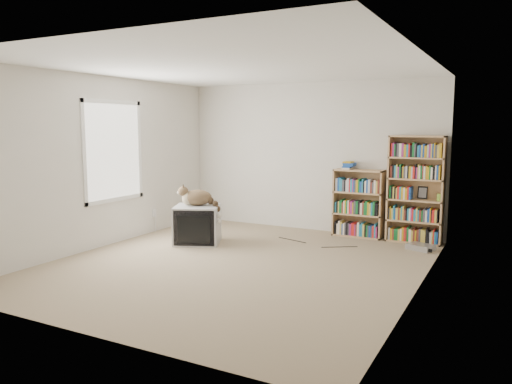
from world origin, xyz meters
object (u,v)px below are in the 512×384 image
at_px(cat, 200,200).
at_px(bookcase_tall, 416,192).
at_px(bookcase_short, 359,206).
at_px(dvd_player, 421,247).
at_px(crt_tv, 197,224).

relative_size(cat, bookcase_tall, 0.45).
height_order(bookcase_short, dvd_player, bookcase_short).
height_order(bookcase_tall, bookcase_short, bookcase_tall).
distance_m(crt_tv, bookcase_tall, 3.37).
bearing_deg(bookcase_short, crt_tv, -141.82).
height_order(cat, bookcase_short, bookcase_short).
bearing_deg(bookcase_short, cat, -141.93).
distance_m(bookcase_short, dvd_player, 1.25).
bearing_deg(bookcase_tall, dvd_player, -68.85).
bearing_deg(bookcase_tall, bookcase_short, 179.93).
bearing_deg(cat, dvd_player, -16.58).
distance_m(cat, dvd_player, 3.31).
relative_size(bookcase_tall, dvd_player, 4.63).
xyz_separation_m(crt_tv, bookcase_short, (2.04, 1.60, 0.21)).
bearing_deg(bookcase_tall, cat, -151.48).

